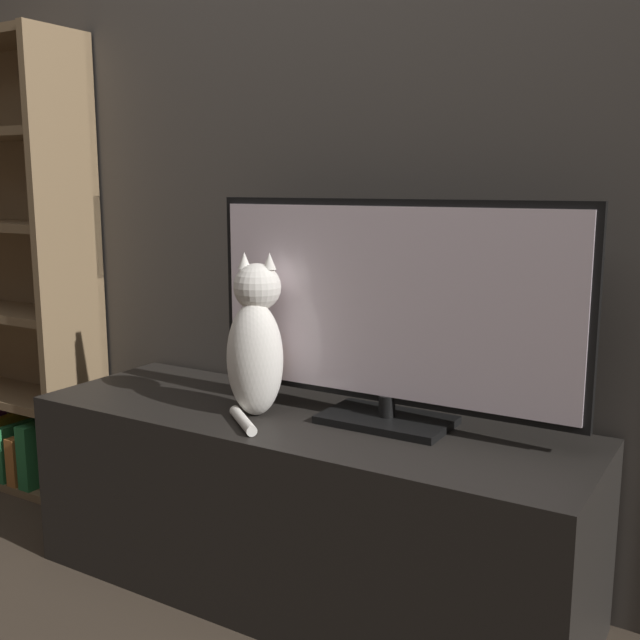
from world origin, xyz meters
name	(u,v)px	position (x,y,z in m)	size (l,w,h in m)	color
wall_back	(357,125)	(0.00, 1.22, 1.30)	(4.80, 0.05, 2.60)	#47423D
tv_stand	(302,506)	(0.00, 0.93, 0.26)	(1.56, 0.51, 0.51)	black
tv	(389,311)	(0.22, 0.99, 0.81)	(1.02, 0.20, 0.58)	black
cat	(256,343)	(-0.12, 0.88, 0.71)	(0.20, 0.27, 0.44)	silver
bookshelf	(6,298)	(-1.45, 1.09, 0.70)	(0.83, 0.28, 1.64)	brown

